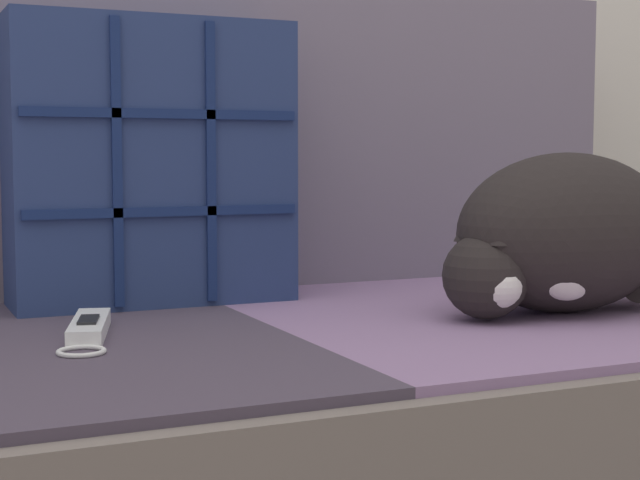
{
  "coord_description": "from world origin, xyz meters",
  "views": [
    {
      "loc": [
        -0.07,
        -0.93,
        0.62
      ],
      "look_at": [
        0.38,
        0.07,
        0.52
      ],
      "focal_mm": 55.0,
      "sensor_mm": 36.0,
      "label": 1
    }
  ],
  "objects": [
    {
      "name": "game_remote_far",
      "position": [
        0.13,
        0.12,
        0.43
      ],
      "size": [
        0.1,
        0.21,
        0.02
      ],
      "color": "white",
      "rests_on": "couch"
    },
    {
      "name": "throw_pillow_quilted",
      "position": [
        0.26,
        0.33,
        0.61
      ],
      "size": [
        0.37,
        0.14,
        0.37
      ],
      "color": "navy",
      "rests_on": "couch"
    },
    {
      "name": "sleeping_cat",
      "position": [
        0.7,
        0.04,
        0.52
      ],
      "size": [
        0.38,
        0.25,
        0.2
      ],
      "color": "black",
      "rests_on": "couch"
    }
  ]
}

